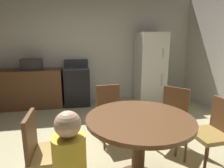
% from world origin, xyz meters
% --- Properties ---
extents(ground_plane, '(14.00, 14.00, 0.00)m').
position_xyz_m(ground_plane, '(0.00, 0.00, 0.00)').
color(ground_plane, tan).
extents(wall_back, '(5.97, 0.12, 2.70)m').
position_xyz_m(wall_back, '(0.00, 2.80, 1.35)').
color(wall_back, beige).
rests_on(wall_back, ground).
extents(kitchen_counter, '(2.04, 0.60, 0.90)m').
position_xyz_m(kitchen_counter, '(-1.66, 2.40, 0.45)').
color(kitchen_counter, brown).
rests_on(kitchen_counter, ground).
extents(oven_range, '(0.60, 0.60, 1.10)m').
position_xyz_m(oven_range, '(-0.29, 2.41, 0.47)').
color(oven_range, black).
rests_on(oven_range, ground).
extents(refrigerator, '(0.68, 0.68, 1.76)m').
position_xyz_m(refrigerator, '(1.58, 2.35, 0.88)').
color(refrigerator, silver).
rests_on(refrigerator, ground).
extents(microwave, '(0.44, 0.32, 0.26)m').
position_xyz_m(microwave, '(-1.31, 2.40, 1.03)').
color(microwave, '#2D2B28').
rests_on(microwave, kitchen_counter).
extents(dining_table, '(1.11, 1.11, 0.76)m').
position_xyz_m(dining_table, '(0.34, -0.44, 0.60)').
color(dining_table, brown).
rests_on(dining_table, ground).
extents(chair_north, '(0.45, 0.45, 0.87)m').
position_xyz_m(chair_north, '(0.20, 0.50, 0.50)').
color(chair_north, brown).
rests_on(chair_north, ground).
extents(chair_northeast, '(0.56, 0.56, 0.87)m').
position_xyz_m(chair_northeast, '(1.06, 0.18, 0.50)').
color(chair_northeast, brown).
rests_on(chair_northeast, ground).
extents(chair_east, '(0.42, 0.42, 0.87)m').
position_xyz_m(chair_east, '(1.29, -0.40, 0.50)').
color(chair_east, brown).
rests_on(chair_east, ground).
extents(chair_west, '(0.41, 0.41, 0.87)m').
position_xyz_m(chair_west, '(-0.61, -0.45, 0.50)').
color(chair_west, brown).
rests_on(chair_west, ground).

